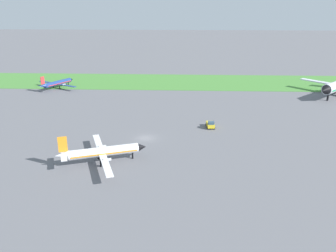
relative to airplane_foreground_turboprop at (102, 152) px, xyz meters
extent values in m
plane|color=slate|center=(7.32, 13.70, -2.34)|extent=(600.00, 600.00, 0.00)
cube|color=#478438|center=(7.32, 74.37, -2.30)|extent=(360.00, 28.00, 0.08)
cylinder|color=white|center=(0.35, 0.13, -0.01)|extent=(13.77, 6.56, 1.94)
cone|color=black|center=(7.64, 2.76, -0.01)|extent=(2.47, 2.44, 1.90)
cone|color=white|center=(-7.29, -2.64, 0.23)|extent=(3.14, 2.56, 1.74)
cube|color=orange|center=(0.35, 0.13, -0.16)|extent=(13.05, 6.33, 0.27)
cube|color=white|center=(-1.82, 5.00, -0.35)|extent=(4.89, 10.48, 0.19)
cube|color=white|center=(1.80, -5.01, -0.35)|extent=(4.89, 10.48, 0.19)
cylinder|color=#B7BABF|center=(-0.66, 3.38, -0.35)|extent=(1.67, 1.11, 0.62)
cylinder|color=#B7BABF|center=(1.66, -3.02, -0.35)|extent=(1.67, 1.11, 0.62)
cube|color=orange|center=(-6.93, -2.50, 2.50)|extent=(1.72, 0.81, 3.10)
cube|color=white|center=(-7.39, -1.23, 0.18)|extent=(2.01, 2.94, 0.15)
cube|color=white|center=(-6.47, -3.78, 0.18)|extent=(2.01, 2.94, 0.15)
cylinder|color=black|center=(5.82, 2.10, -1.66)|extent=(0.35, 0.35, 1.36)
cylinder|color=black|center=(-1.21, 1.60, -1.66)|extent=(0.35, 0.35, 1.36)
cylinder|color=black|center=(0.09, -2.00, -1.66)|extent=(0.35, 0.35, 1.36)
cone|color=black|center=(60.32, 46.98, 1.55)|extent=(4.57, 4.57, 3.35)
cube|color=silver|center=(64.45, 61.46, 0.95)|extent=(11.99, 12.21, 0.34)
cylinder|color=#B7BABF|center=(66.33, 59.53, -0.27)|extent=(3.99, 3.95, 1.88)
cylinder|color=black|center=(62.55, 49.16, -1.25)|extent=(0.62, 0.62, 2.18)
cylinder|color=black|center=(68.46, 58.69, -1.25)|extent=(0.62, 0.62, 2.18)
cylinder|color=navy|center=(-29.76, 61.89, -0.35)|extent=(7.26, 11.22, 1.66)
cone|color=black|center=(-26.53, 67.67, -0.35)|extent=(2.22, 2.24, 1.62)
cone|color=navy|center=(-33.15, 55.82, -0.14)|extent=(2.43, 2.75, 1.49)
cube|color=red|center=(-29.76, 61.89, -0.47)|extent=(6.96, 10.65, 0.23)
cube|color=navy|center=(-33.89, 63.82, -0.64)|extent=(8.52, 5.45, 0.17)
cube|color=navy|center=(-25.94, 59.38, -0.64)|extent=(8.52, 5.45, 0.17)
cylinder|color=#B7BABF|center=(-32.24, 63.43, -0.64)|extent=(1.11, 1.41, 0.53)
cylinder|color=#B7BABF|center=(-27.15, 60.59, -0.64)|extent=(1.11, 1.41, 0.53)
cube|color=red|center=(-32.98, 56.11, 1.80)|extent=(0.90, 1.40, 2.65)
cube|color=navy|center=(-34.00, 56.67, -0.19)|extent=(2.51, 2.00, 0.13)
cube|color=navy|center=(-31.97, 55.54, -0.19)|extent=(2.51, 2.00, 0.13)
cylinder|color=black|center=(-27.33, 66.23, -1.76)|extent=(0.30, 0.30, 1.16)
cylinder|color=black|center=(-31.59, 61.97, -1.76)|extent=(0.30, 0.30, 1.16)
cylinder|color=black|center=(-28.73, 60.37, -1.76)|extent=(0.30, 0.30, 1.16)
cube|color=yellow|center=(23.11, 21.78, -1.54)|extent=(2.07, 3.73, 0.90)
cube|color=#334C60|center=(23.19, 20.78, -0.74)|extent=(1.61, 1.41, 0.70)
cylinder|color=black|center=(24.11, 20.60, -1.99)|extent=(0.30, 0.72, 0.70)
cylinder|color=black|center=(22.31, 20.46, -1.99)|extent=(0.30, 0.72, 0.70)
cylinder|color=black|center=(23.91, 23.11, -1.99)|extent=(0.30, 0.72, 0.70)
cylinder|color=black|center=(22.12, 22.97, -1.99)|extent=(0.30, 0.72, 0.70)
camera|label=1|loc=(16.15, -65.83, 29.15)|focal=38.76mm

